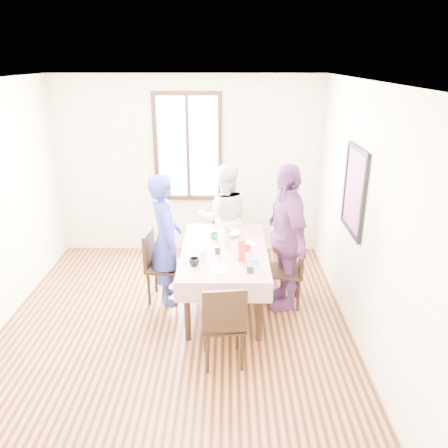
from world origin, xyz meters
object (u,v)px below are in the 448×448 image
Objects in this scene: dining_table at (224,278)px; person_right at (285,237)px; chair_right at (285,270)px; chair_far at (225,238)px; chair_left at (165,266)px; person_far at (225,218)px; chair_near at (223,322)px; person_left at (165,239)px.

dining_table is 0.89× the size of person_right.
chair_right is 1.00× the size of chair_far.
chair_left is 1.23m from person_far.
chair_near is (0.00, -1.09, 0.08)m from dining_table.
chair_left is at bearing 58.54° from chair_far.
dining_table is at bearing 99.35° from chair_right.
chair_left is at bearing 114.88° from chair_near.
dining_table is 1.03× the size of person_far.
chair_left is 0.55× the size of person_left.
person_far is at bearing 90.00° from dining_table.
dining_table is 0.87m from person_left.
chair_far is 0.51× the size of person_right.
person_right reaches higher than chair_near.
person_far is 0.86× the size of person_right.
chair_left is 0.37m from person_left.
chair_far is at bearing -91.69° from person_far.
chair_near is at bearing 96.87° from chair_far.
chair_near is (-0.75, -1.14, 0.00)m from chair_right.
person_left is at bearing 168.41° from dining_table.
chair_left is 1.50m from chair_right.
chair_far is at bearing -158.36° from person_right.
dining_table is 1.75× the size of chair_far.
chair_right is 0.51× the size of person_right.
chair_right is at bearing 76.79° from person_right.
person_left is (-1.47, 0.10, 0.37)m from chair_right.
person_left reaches higher than chair_near.
chair_far is 0.55× the size of person_left.
person_left is at bearing 59.29° from chair_far.
chair_right is 1.36m from chair_near.
chair_right is 1.28m from chair_far.
person_far is 1.26m from person_right.
dining_table is at bearing 96.87° from chair_far.
chair_far is at bearing 41.12° from chair_right.
chair_right is 0.55× the size of person_left.
chair_left reaches higher than dining_table.
person_right is (0.73, -1.02, 0.13)m from person_far.
dining_table is 0.77m from chair_left.
person_far is (0.75, 0.92, 0.31)m from chair_left.
chair_far is at bearing 83.88° from chair_near.
person_far is at bearing -54.21° from person_left.
dining_table is 1.75× the size of chair_left.
dining_table is 0.75m from chair_right.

